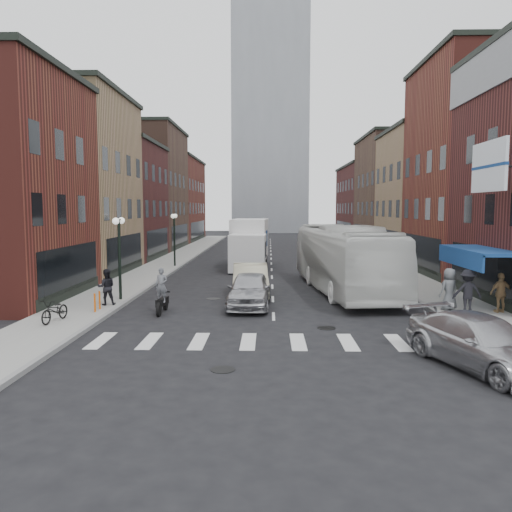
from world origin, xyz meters
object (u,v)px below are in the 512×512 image
(streetlamp_near, at_px, (119,242))
(ped_left_solo, at_px, (106,287))
(streetlamp_far, at_px, (174,230))
(bike_rack, at_px, (97,301))
(billboard_sign, at_px, (491,168))
(sedan_left_far, at_px, (250,280))
(box_truck, at_px, (249,244))
(ped_right_a, at_px, (467,291))
(ped_right_c, at_px, (449,289))
(motorcycle_rider, at_px, (162,292))
(transit_bus, at_px, (344,259))
(sedan_left_near, at_px, (249,290))
(curb_car, at_px, (482,343))
(ped_right_b, at_px, (501,293))
(parked_bicycle, at_px, (55,310))

(streetlamp_near, bearing_deg, ped_left_solo, -98.23)
(streetlamp_far, height_order, bike_rack, streetlamp_far)
(billboard_sign, distance_m, sedan_left_far, 12.39)
(box_truck, height_order, ped_right_a, box_truck)
(box_truck, xyz_separation_m, ped_right_c, (9.29, -16.31, -0.76))
(motorcycle_rider, xyz_separation_m, transit_bus, (8.70, 5.90, 0.88))
(box_truck, distance_m, motorcycle_rider, 16.95)
(ped_right_c, bearing_deg, billboard_sign, 102.16)
(motorcycle_rider, distance_m, ped_right_a, 12.99)
(sedan_left_far, bearing_deg, box_truck, 89.40)
(ped_left_solo, height_order, ped_right_c, ped_right_c)
(billboard_sign, distance_m, box_truck, 20.85)
(sedan_left_far, bearing_deg, billboard_sign, -32.50)
(billboard_sign, relative_size, sedan_left_near, 0.78)
(transit_bus, distance_m, ped_right_c, 6.75)
(streetlamp_near, height_order, box_truck, streetlamp_near)
(curb_car, xyz_separation_m, ped_left_solo, (-13.47, 8.25, 0.23))
(sedan_left_far, bearing_deg, sedan_left_near, -91.70)
(billboard_sign, height_order, ped_right_b, billboard_sign)
(bike_rack, height_order, parked_bicycle, parked_bicycle)
(parked_bicycle, bearing_deg, streetlamp_far, 95.49)
(bike_rack, height_order, ped_right_b, ped_right_b)
(billboard_sign, xyz_separation_m, streetlamp_near, (-15.99, 3.50, -3.22))
(curb_car, bearing_deg, streetlamp_far, 99.13)
(ped_left_solo, bearing_deg, billboard_sign, 155.03)
(motorcycle_rider, height_order, parked_bicycle, motorcycle_rider)
(bike_rack, bearing_deg, sedan_left_near, 14.65)
(bike_rack, relative_size, sedan_left_far, 0.16)
(streetlamp_near, distance_m, ped_right_a, 15.90)
(box_truck, xyz_separation_m, motorcycle_rider, (-3.14, -16.64, -0.89))
(sedan_left_near, height_order, ped_left_solo, ped_left_solo)
(streetlamp_far, xyz_separation_m, sedan_left_near, (6.31, -15.00, -2.11))
(transit_bus, distance_m, ped_right_b, 8.36)
(parked_bicycle, bearing_deg, bike_rack, 76.31)
(ped_right_a, bearing_deg, bike_rack, 1.64)
(streetlamp_far, height_order, transit_bus, streetlamp_far)
(billboard_sign, relative_size, bike_rack, 4.62)
(streetlamp_near, bearing_deg, ped_right_a, -10.15)
(streetlamp_far, bearing_deg, parked_bicycle, -93.34)
(box_truck, bearing_deg, transit_bus, -59.85)
(billboard_sign, bearing_deg, streetlamp_near, 167.65)
(motorcycle_rider, relative_size, ped_left_solo, 1.21)
(transit_bus, height_order, ped_right_a, transit_bus)
(billboard_sign, xyz_separation_m, ped_right_b, (1.01, 0.84, -5.13))
(parked_bicycle, xyz_separation_m, ped_right_b, (18.10, 2.21, 0.40))
(bike_rack, bearing_deg, parked_bicycle, -112.52)
(motorcycle_rider, xyz_separation_m, ped_left_solo, (-2.77, 1.09, 0.04))
(billboard_sign, distance_m, ped_left_solo, 17.12)
(box_truck, relative_size, ped_right_c, 4.70)
(transit_bus, height_order, sedan_left_near, transit_bus)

